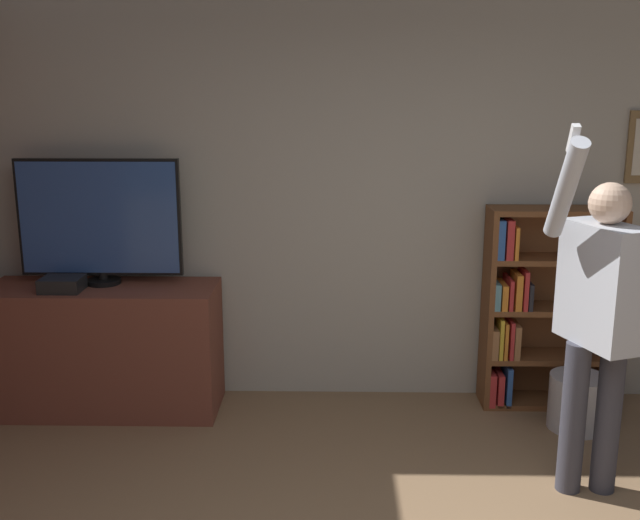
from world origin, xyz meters
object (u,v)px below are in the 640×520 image
at_px(person, 601,310).
at_px(waste_bin, 577,402).
at_px(game_console, 62,284).
at_px(bookshelf, 537,309).
at_px(television, 99,220).

bearing_deg(person, waste_bin, 146.18).
height_order(game_console, bookshelf, bookshelf).
xyz_separation_m(television, bookshelf, (2.83, 0.08, -0.60)).
height_order(bookshelf, waste_bin, bookshelf).
distance_m(game_console, bookshelf, 3.06).
bearing_deg(game_console, television, 40.95).
distance_m(bookshelf, waste_bin, 0.64).
bearing_deg(person, bookshelf, 160.08).
bearing_deg(television, waste_bin, -5.73).
bearing_deg(bookshelf, game_console, -175.23).
distance_m(television, waste_bin, 3.22).
xyz_separation_m(bookshelf, waste_bin, (0.19, -0.38, -0.49)).
bearing_deg(person, television, -130.37).
height_order(game_console, person, person).
distance_m(television, person, 3.04).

